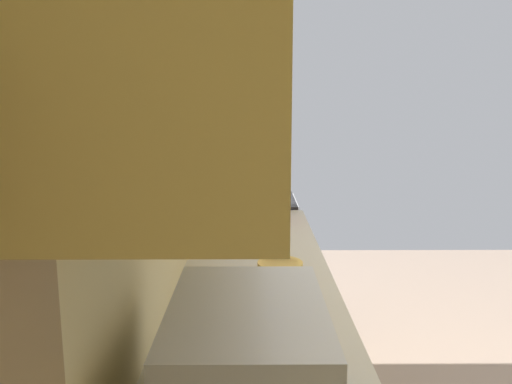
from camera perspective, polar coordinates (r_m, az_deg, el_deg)
The scene contains 6 objects.
wall_back at distance 1.97m, azimuth -10.89°, elevation 0.45°, with size 4.44×0.12×2.62m, color #E1CA88.
upper_cabinets at distance 1.51m, azimuth -5.51°, elevation 15.56°, with size 1.97×0.34×0.61m.
oven_range at distance 3.74m, azimuth -0.24°, elevation -7.77°, with size 0.63×0.63×1.10m.
microwave at distance 1.16m, azimuth -0.86°, elevation -19.17°, with size 0.50×0.35×0.29m.
bowl at distance 2.10m, azimuth 2.76°, elevation -8.62°, with size 0.19×0.19×0.06m.
kettle at distance 3.02m, azimuth 1.79°, elevation -1.74°, with size 0.21×0.15×0.19m.
Camera 1 is at (-1.91, 1.20, 1.64)m, focal length 35.17 mm.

